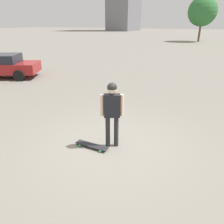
{
  "coord_description": "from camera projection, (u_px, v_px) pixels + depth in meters",
  "views": [
    {
      "loc": [
        -4.46,
        -2.36,
        3.06
      ],
      "look_at": [
        0.0,
        0.0,
        0.97
      ],
      "focal_mm": 35.0,
      "sensor_mm": 36.0,
      "label": 1
    }
  ],
  "objects": [
    {
      "name": "car_parked_near",
      "position": [
        1.0,
        66.0,
        12.73
      ],
      "size": [
        3.64,
        4.53,
        1.35
      ],
      "rotation": [
        0.0,
        0.0,
        2.09
      ],
      "color": "maroon",
      "rests_on": "ground_plane"
    },
    {
      "name": "tree_distant",
      "position": [
        202.0,
        11.0,
        35.04
      ],
      "size": [
        4.57,
        4.57,
        6.93
      ],
      "color": "brown",
      "rests_on": "ground_plane"
    },
    {
      "name": "skateboard",
      "position": [
        92.0,
        145.0,
        5.72
      ],
      "size": [
        0.27,
        0.91,
        0.07
      ],
      "rotation": [
        0.0,
        0.0,
        1.58
      ],
      "color": "#232328",
      "rests_on": "ground_plane"
    },
    {
      "name": "person",
      "position": [
        112.0,
        108.0,
        5.41
      ],
      "size": [
        0.37,
        0.52,
        1.73
      ],
      "rotation": [
        0.0,
        0.0,
        -1.07
      ],
      "color": "#262628",
      "rests_on": "ground_plane"
    },
    {
      "name": "ground_plane",
      "position": [
        112.0,
        146.0,
        5.83
      ],
      "size": [
        220.0,
        220.0,
        0.0
      ],
      "primitive_type": "plane",
      "color": "gray"
    }
  ]
}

